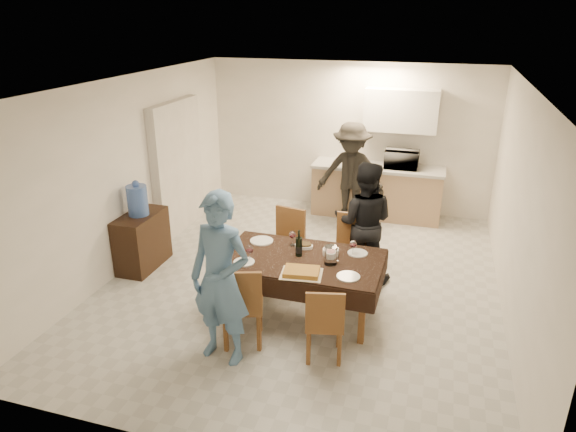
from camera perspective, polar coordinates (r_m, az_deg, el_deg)
name	(u,v)px	position (r m, az deg, el deg)	size (l,w,h in m)	color
floor	(303,281)	(6.96, 1.68, -7.25)	(5.00, 6.00, 0.02)	beige
ceiling	(305,84)	(6.13, 1.95, 14.49)	(5.00, 6.00, 0.02)	white
wall_back	(348,137)	(9.25, 6.69, 8.69)	(5.00, 0.02, 2.60)	white
wall_front	(198,317)	(3.88, -9.98, -11.03)	(5.00, 0.02, 2.60)	white
wall_left	(130,173)	(7.44, -17.19, 4.59)	(0.02, 6.00, 2.60)	white
wall_right	(519,211)	(6.31, 24.30, 0.54)	(0.02, 6.00, 2.60)	white
stub_partition	(178,167)	(8.45, -12.15, 5.32)	(0.15, 1.40, 2.10)	silver
kitchen_base_cabinet	(376,192)	(9.11, 9.80, 2.60)	(2.20, 0.60, 0.86)	#9E825F
kitchen_worktop	(378,167)	(8.97, 9.98, 5.34)	(2.24, 0.64, 0.05)	#B2B1AD
upper_cabinet	(401,110)	(8.86, 12.47, 11.38)	(1.20, 0.34, 0.70)	white
dining_table	(302,261)	(5.98, 1.54, -4.97)	(1.86, 1.10, 0.72)	black
chair_near_left	(239,299)	(5.46, -5.46, -9.16)	(0.55, 0.56, 0.52)	brown
chair_near_right	(323,317)	(5.27, 3.91, -11.15)	(0.46, 0.47, 0.46)	brown
chair_far_left	(282,241)	(6.71, -0.69, -2.84)	(0.51, 0.51, 0.52)	brown
chair_far_right	(350,249)	(6.51, 6.90, -3.69)	(0.47, 0.47, 0.53)	brown
console	(142,241)	(7.47, -15.90, -2.66)	(0.42, 0.85, 0.79)	black
water_jug	(137,200)	(7.25, -16.39, 1.67)	(0.28, 0.28, 0.41)	#4D76D4
wine_bottle	(299,243)	(5.95, 1.22, -3.03)	(0.08, 0.08, 0.32)	black
water_pitcher	(331,255)	(5.80, 4.77, -4.37)	(0.14, 0.14, 0.22)	white
savoury_tart	(301,272)	(5.60, 1.51, -6.22)	(0.45, 0.34, 0.06)	#B08333
salad_bowl	(331,252)	(6.04, 4.75, -4.00)	(0.19, 0.19, 0.07)	white
mushroom_dish	(304,246)	(6.21, 1.78, -3.37)	(0.20, 0.20, 0.04)	white
wine_glass_a	(249,253)	(5.86, -4.31, -4.15)	(0.09, 0.09, 0.20)	white
wine_glass_b	(353,248)	(6.04, 7.23, -3.51)	(0.08, 0.08, 0.19)	white
wine_glass_c	(293,238)	(6.23, 0.50, -2.47)	(0.09, 0.09, 0.19)	white
plate_near_left	(244,262)	(5.87, -4.91, -5.11)	(0.24, 0.24, 0.01)	white
plate_near_right	(348,277)	(5.58, 6.71, -6.70)	(0.25, 0.25, 0.01)	white
plate_far_left	(262,241)	(6.38, -2.95, -2.76)	(0.29, 0.29, 0.02)	white
plate_far_right	(358,253)	(6.11, 7.74, -4.10)	(0.24, 0.24, 0.01)	white
microwave	(402,159)	(8.89, 12.51, 6.19)	(0.55, 0.37, 0.30)	white
person_near	(221,279)	(5.16, -7.50, -7.00)	(0.66, 0.44, 1.82)	#537CA9
person_far	(364,222)	(6.76, 8.41, -0.70)	(0.79, 0.62, 1.64)	black
person_kitchen	(351,174)	(8.60, 7.01, 4.65)	(1.12, 0.64, 1.73)	black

